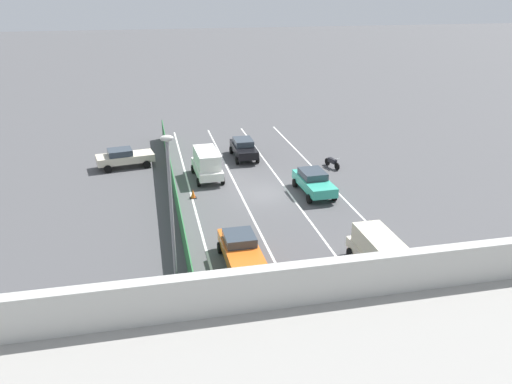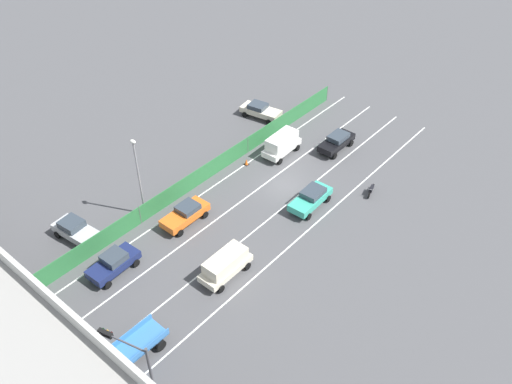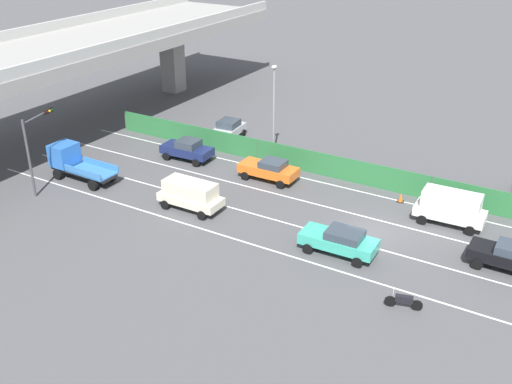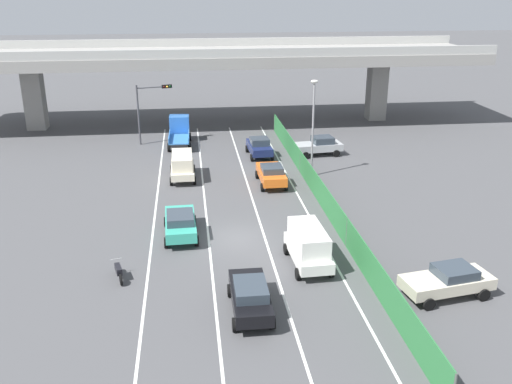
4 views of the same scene
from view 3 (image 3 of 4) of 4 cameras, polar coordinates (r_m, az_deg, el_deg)
name	(u,v)px [view 3 (image 3 of 4)]	position (r m, az deg, el deg)	size (l,w,h in m)	color
ground_plane	(371,232)	(38.85, 10.93, -3.77)	(300.00, 300.00, 0.00)	#4C4C4F
lane_line_left_edge	(261,247)	(36.56, 0.45, -5.27)	(0.14, 46.27, 0.01)	silver
lane_line_mid_left	(287,223)	(39.19, 3.01, -3.00)	(0.14, 46.27, 0.01)	silver
lane_line_mid_right	(310,203)	(41.93, 5.22, -1.02)	(0.14, 46.27, 0.01)	silver
lane_line_right_edge	(331,184)	(44.78, 7.16, 0.72)	(0.14, 46.27, 0.01)	silver
elevated_overpass	(28,63)	(53.34, -20.94, 11.46)	(58.66, 11.56, 8.76)	gray
green_fence	(338,168)	(45.43, 7.85, 2.32)	(0.10, 42.37, 1.83)	#2D753D
car_sedan_navy	(187,149)	(48.77, -6.59, 4.10)	(2.20, 4.30, 1.72)	navy
car_van_cream	(190,194)	(40.65, -6.29, -0.15)	(2.04, 4.50, 2.04)	beige
car_sedan_black	(511,256)	(36.92, 23.18, -5.65)	(1.97, 4.47, 1.62)	black
car_taxi_orange	(269,169)	(44.82, 1.27, 2.21)	(2.07, 4.49, 1.63)	orange
car_van_white	(451,206)	(40.52, 18.12, -1.32)	(2.18, 4.50, 2.24)	silver
car_taxi_teal	(340,240)	(35.82, 8.01, -4.58)	(2.17, 4.64, 1.62)	teal
flatbed_truck_blue	(73,162)	(47.19, -17.06, 2.80)	(2.24, 5.45, 2.54)	black
motorcycle	(404,301)	(32.17, 13.94, -10.07)	(0.75, 1.91, 0.93)	black
parked_wagon_silver	(227,130)	(52.75, -2.78, 5.96)	(4.42, 2.42, 1.71)	#B2B5B7
traffic_light	(36,138)	(44.81, -20.26, 4.91)	(3.40, 1.07, 5.77)	#47474C
street_lamp	(274,105)	(47.13, 1.71, 8.34)	(0.60, 0.36, 7.81)	gray
traffic_cone	(401,198)	(43.00, 13.67, -0.54)	(0.47, 0.47, 0.65)	orange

